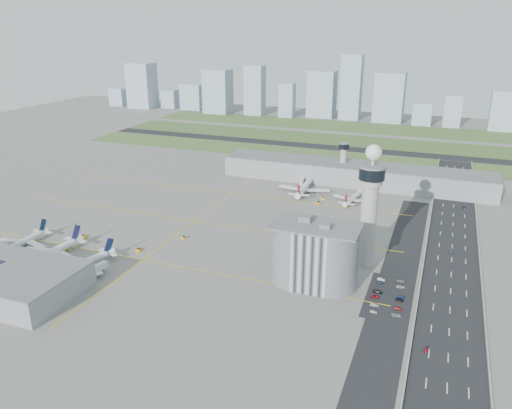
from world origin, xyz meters
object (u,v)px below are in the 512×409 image
(tug_2, at_px, (139,250))
(car_lot_8, at_px, (399,300))
(car_lot_11, at_px, (401,281))
(airplane_near_b, at_px, (49,249))
(control_tower, at_px, (370,202))
(jet_bridge_far_0, at_px, (302,180))
(airplane_far_b, at_px, (354,195))
(car_hw_0, at_px, (426,350))
(tug_5, at_px, (318,203))
(car_lot_9, at_px, (400,297))
(tug_3, at_px, (184,237))
(car_lot_2, at_px, (375,297))
(car_lot_1, at_px, (374,305))
(tug_1, at_px, (68,249))
(jet_bridge_near_2, at_px, (85,277))
(airplane_far_a, at_px, (305,184))
(car_lot_7, at_px, (398,309))
(car_lot_4, at_px, (380,282))
(car_hw_1, at_px, (451,252))
(car_hw_2, at_px, (464,207))
(car_lot_0, at_px, (373,312))
(jet_bridge_near_1, at_px, (37,267))
(tug_4, at_px, (323,198))
(secondary_tower, at_px, (343,159))
(car_lot_10, at_px, (401,287))
(jet_bridge_far_1, at_px, (366,187))
(car_hw_4, at_px, (444,180))
(airplane_near_c, at_px, (81,260))
(car_lot_5, at_px, (381,279))
(car_lot_6, at_px, (396,315))
(airplane_near_a, at_px, (21,239))
(car_lot_3, at_px, (378,292))

(tug_2, relative_size, car_lot_8, 0.91)
(car_lot_11, bearing_deg, airplane_near_b, 96.97)
(control_tower, height_order, jet_bridge_far_0, control_tower)
(airplane_far_b, relative_size, car_hw_0, 9.96)
(tug_5, bearing_deg, car_lot_9, 75.37)
(tug_3, bearing_deg, car_lot_2, -175.41)
(car_lot_1, bearing_deg, tug_1, 88.50)
(jet_bridge_near_2, bearing_deg, car_lot_2, -65.09)
(airplane_near_b, distance_m, airplane_far_a, 187.06)
(jet_bridge_near_2, xyz_separation_m, car_lot_7, (146.44, 29.12, -2.27))
(jet_bridge_near_2, height_order, car_lot_4, jet_bridge_near_2)
(car_hw_1, relative_size, car_hw_2, 0.88)
(car_lot_0, xyz_separation_m, car_hw_0, (23.35, -20.22, 0.03))
(tug_2, xyz_separation_m, car_lot_2, (131.00, -3.56, -0.40))
(car_hw_1, bearing_deg, car_lot_1, -123.29)
(car_hw_2, bearing_deg, jet_bridge_near_1, -132.85)
(tug_4, bearing_deg, secondary_tower, -17.11)
(car_lot_0, distance_m, car_lot_2, 13.38)
(car_lot_8, relative_size, car_lot_11, 0.85)
(jet_bridge_near_1, bearing_deg, car_lot_10, -64.18)
(jet_bridge_near_2, height_order, car_lot_9, jet_bridge_near_2)
(car_lot_0, bearing_deg, tug_5, 29.02)
(car_lot_2, bearing_deg, airplane_far_a, 18.15)
(jet_bridge_far_1, relative_size, tug_3, 4.70)
(tug_3, relative_size, car_lot_7, 0.75)
(tug_4, xyz_separation_m, car_lot_2, (55.90, -126.09, -0.29))
(jet_bridge_far_1, relative_size, car_hw_2, 3.33)
(airplane_near_b, height_order, airplane_far_a, airplane_far_a)
(tug_5, distance_m, car_lot_10, 121.27)
(airplane_far_a, relative_size, car_hw_4, 14.44)
(jet_bridge_far_1, height_order, car_hw_2, jet_bridge_far_1)
(airplane_near_c, xyz_separation_m, car_lot_9, (157.03, 29.41, -4.99))
(airplane_far_a, distance_m, car_lot_7, 167.84)
(tug_5, xyz_separation_m, car_lot_8, (67.32, -113.97, -0.45))
(car_lot_0, height_order, car_lot_8, car_lot_8)
(jet_bridge_far_0, xyz_separation_m, car_lot_8, (91.15, -155.90, -2.25))
(car_lot_10, bearing_deg, car_lot_5, 57.45)
(control_tower, bearing_deg, car_lot_6, -64.93)
(airplane_near_c, height_order, car_lot_10, airplane_near_c)
(control_tower, distance_m, tug_1, 167.55)
(car_lot_0, bearing_deg, airplane_near_a, 95.58)
(airplane_far_a, relative_size, car_lot_3, 10.83)
(airplane_near_a, distance_m, tug_4, 199.10)
(car_lot_7, bearing_deg, car_lot_6, 177.42)
(secondary_tower, bearing_deg, airplane_near_b, -120.64)
(airplane_near_c, xyz_separation_m, car_lot_3, (146.57, 30.67, -4.97))
(car_hw_2, bearing_deg, tug_2, -134.67)
(car_lot_1, relative_size, car_lot_10, 0.94)
(car_lot_10, bearing_deg, car_hw_0, -172.36)
(car_lot_8, relative_size, car_lot_9, 0.99)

